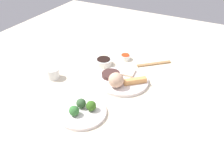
{
  "coord_description": "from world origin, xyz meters",
  "views": [
    {
      "loc": [
        0.96,
        0.44,
        0.74
      ],
      "look_at": [
        0.09,
        -0.02,
        0.06
      ],
      "focal_mm": 39.45,
      "sensor_mm": 36.0,
      "label": 1
    }
  ],
  "objects": [
    {
      "name": "broccoli_plate",
      "position": [
        0.31,
        -0.06,
        0.03
      ],
      "size": [
        0.22,
        0.22,
        0.01
      ],
      "primitive_type": "cylinder",
      "color": "white",
      "rests_on": "tabletop"
    },
    {
      "name": "sauce_ramekin_sweet_and_sour",
      "position": [
        -0.23,
        -0.1,
        0.03
      ],
      "size": [
        0.06,
        0.06,
        0.03
      ],
      "primitive_type": "cylinder",
      "color": "white",
      "rests_on": "tabletop"
    },
    {
      "name": "teacup",
      "position": [
        0.14,
        -0.35,
        0.05
      ],
      "size": [
        0.07,
        0.07,
        0.06
      ],
      "primitive_type": "cylinder",
      "color": "white",
      "rests_on": "tabletop"
    },
    {
      "name": "rice_scoop",
      "position": [
        0.07,
        -0.01,
        0.07
      ],
      "size": [
        0.08,
        0.08,
        0.08
      ],
      "primitive_type": "sphere",
      "color": "tan",
      "rests_on": "main_plate"
    },
    {
      "name": "soy_sauce_bowl_liquid",
      "position": [
        -0.11,
        -0.19,
        0.06
      ],
      "size": [
        0.08,
        0.08,
        0.0
      ],
      "primitive_type": "cylinder",
      "color": "black",
      "rests_on": "soy_sauce_bowl"
    },
    {
      "name": "broccoli_floret_0",
      "position": [
        0.28,
        -0.03,
        0.06
      ],
      "size": [
        0.05,
        0.05,
        0.05
      ],
      "primitive_type": "sphere",
      "color": "#36651D",
      "rests_on": "broccoli_plate"
    },
    {
      "name": "main_plate",
      "position": [
        0.0,
        -0.01,
        0.03
      ],
      "size": [
        0.27,
        0.27,
        0.02
      ],
      "primitive_type": "cylinder",
      "color": "white",
      "rests_on": "tabletop"
    },
    {
      "name": "stir_fry_heap",
      "position": [
        -0.0,
        -0.08,
        0.05
      ],
      "size": [
        0.1,
        0.1,
        0.02
      ],
      "primitive_type": "cylinder",
      "color": "#432926",
      "rests_on": "main_plate"
    },
    {
      "name": "broccoli_floret_2",
      "position": [
        0.28,
        -0.08,
        0.06
      ],
      "size": [
        0.04,
        0.04,
        0.04
      ],
      "primitive_type": "sphere",
      "color": "#355731",
      "rests_on": "broccoli_plate"
    },
    {
      "name": "tabletop",
      "position": [
        0.0,
        0.0,
        0.01
      ],
      "size": [
        2.2,
        2.2,
        0.02
      ],
      "primitive_type": "cube",
      "color": "beige",
      "rests_on": "ground"
    },
    {
      "name": "chopsticks_pair",
      "position": [
        -0.25,
        0.07,
        0.02
      ],
      "size": [
        0.15,
        0.17,
        0.01
      ],
      "primitive_type": "cube",
      "rotation": [
        0.0,
        0.0,
        2.31
      ],
      "color": "#9D7246",
      "rests_on": "tabletop"
    },
    {
      "name": "soy_sauce_bowl",
      "position": [
        -0.11,
        -0.19,
        0.04
      ],
      "size": [
        0.09,
        0.09,
        0.03
      ],
      "primitive_type": "cylinder",
      "color": "white",
      "rests_on": "tabletop"
    },
    {
      "name": "sauce_ramekin_sweet_and_sour_liquid",
      "position": [
        -0.23,
        -0.1,
        0.05
      ],
      "size": [
        0.05,
        0.05,
        0.0
      ],
      "primitive_type": "cylinder",
      "color": "red",
      "rests_on": "sauce_ramekin_sweet_and_sour"
    },
    {
      "name": "spring_roll",
      "position": [
        0.0,
        0.06,
        0.05
      ],
      "size": [
        0.1,
        0.1,
        0.03
      ],
      "primitive_type": "cube",
      "rotation": [
        0.0,
        0.0,
        2.32
      ],
      "color": "tan",
      "rests_on": "main_plate"
    },
    {
      "name": "crab_rangoon_wonton",
      "position": [
        -0.07,
        -0.01,
        0.04
      ],
      "size": [
        0.08,
        0.07,
        0.01
      ],
      "primitive_type": "cube",
      "rotation": [
        0.0,
        0.0,
        0.13
      ],
      "color": "beige",
      "rests_on": "main_plate"
    },
    {
      "name": "broccoli_floret_1",
      "position": [
        0.34,
        -0.07,
        0.06
      ],
      "size": [
        0.04,
        0.04,
        0.04
      ],
      "primitive_type": "sphere",
      "color": "#357234",
      "rests_on": "broccoli_plate"
    }
  ]
}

